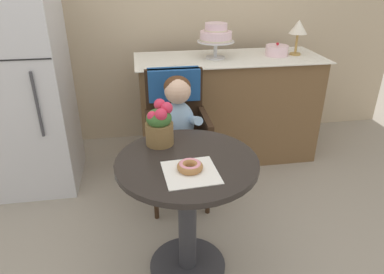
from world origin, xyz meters
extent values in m
plane|color=gray|center=(0.00, 0.00, 0.00)|extent=(8.00, 8.00, 0.00)
cylinder|color=#282321|center=(0.00, 0.00, 0.70)|extent=(0.72, 0.72, 0.03)
cylinder|color=#333338|center=(0.00, 0.00, 0.34)|extent=(0.10, 0.10, 0.69)
cylinder|color=#333338|center=(0.00, 0.00, 0.01)|extent=(0.44, 0.44, 0.02)
cube|color=#332114|center=(0.03, 0.65, 0.47)|extent=(0.42, 0.42, 0.04)
cube|color=#332114|center=(0.03, 0.84, 0.72)|extent=(0.40, 0.04, 0.46)
cube|color=#332114|center=(-0.16, 0.65, 0.58)|extent=(0.04, 0.38, 0.18)
cube|color=#332114|center=(0.22, 0.65, 0.58)|extent=(0.04, 0.38, 0.18)
cube|color=#1E4C8C|center=(0.03, 0.84, 0.84)|extent=(0.36, 0.11, 0.22)
cylinder|color=#332114|center=(-0.15, 0.47, 0.23)|extent=(0.03, 0.03, 0.45)
cylinder|color=#332114|center=(0.21, 0.47, 0.23)|extent=(0.03, 0.03, 0.45)
cylinder|color=#332114|center=(-0.15, 0.83, 0.23)|extent=(0.03, 0.03, 0.45)
cylinder|color=#332114|center=(0.21, 0.83, 0.23)|extent=(0.03, 0.03, 0.45)
ellipsoid|color=#8CADCC|center=(0.03, 0.63, 0.64)|extent=(0.22, 0.16, 0.30)
sphere|color=#E0B293|center=(0.03, 0.62, 0.87)|extent=(0.17, 0.17, 0.17)
ellipsoid|color=#4C2D19|center=(0.03, 0.64, 0.89)|extent=(0.17, 0.17, 0.14)
cylinder|color=#8CADCC|center=(-0.06, 0.54, 0.69)|extent=(0.08, 0.23, 0.13)
sphere|color=#E0B293|center=(-0.05, 0.46, 0.62)|extent=(0.06, 0.06, 0.06)
cylinder|color=#8CADCC|center=(0.13, 0.54, 0.69)|extent=(0.08, 0.23, 0.13)
sphere|color=#E0B293|center=(0.12, 0.46, 0.62)|extent=(0.06, 0.06, 0.06)
cylinder|color=#3F4760|center=(-0.02, 0.55, 0.53)|extent=(0.09, 0.22, 0.09)
cylinder|color=#3F4760|center=(-0.02, 0.44, 0.36)|extent=(0.08, 0.08, 0.26)
cylinder|color=#3F4760|center=(0.09, 0.55, 0.53)|extent=(0.09, 0.22, 0.09)
cylinder|color=#3F4760|center=(0.09, 0.44, 0.36)|extent=(0.08, 0.08, 0.26)
cube|color=white|center=(0.00, -0.12, 0.72)|extent=(0.27, 0.27, 0.00)
torus|color=#AD7542|center=(0.00, -0.10, 0.74)|extent=(0.12, 0.12, 0.04)
torus|color=pink|center=(0.00, -0.10, 0.75)|extent=(0.11, 0.11, 0.02)
cylinder|color=brown|center=(-0.12, 0.20, 0.78)|extent=(0.15, 0.15, 0.12)
ellipsoid|color=#38662D|center=(-0.12, 0.20, 0.87)|extent=(0.14, 0.13, 0.10)
sphere|color=#D82D4C|center=(-0.07, 0.20, 0.92)|extent=(0.06, 0.06, 0.06)
sphere|color=#D82D4C|center=(-0.11, 0.23, 0.93)|extent=(0.06, 0.06, 0.06)
sphere|color=#D82D4C|center=(-0.14, 0.21, 0.86)|extent=(0.05, 0.05, 0.05)
sphere|color=#D82D4C|center=(-0.15, 0.18, 0.89)|extent=(0.05, 0.05, 0.05)
sphere|color=#D82D4C|center=(-0.11, 0.16, 0.91)|extent=(0.07, 0.07, 0.07)
cube|color=brown|center=(0.55, 1.30, 0.45)|extent=(1.50, 0.56, 0.90)
cube|color=white|center=(0.55, 1.30, 0.90)|extent=(1.56, 0.62, 0.01)
cylinder|color=silver|center=(0.43, 1.30, 0.91)|extent=(0.16, 0.16, 0.01)
cylinder|color=silver|center=(0.43, 1.30, 0.97)|extent=(0.03, 0.03, 0.12)
cylinder|color=silver|center=(0.43, 1.30, 1.03)|extent=(0.30, 0.30, 0.01)
cylinder|color=silver|center=(0.43, 1.30, 1.08)|extent=(0.26, 0.25, 0.08)
cylinder|color=beige|center=(0.43, 1.30, 1.05)|extent=(0.26, 0.26, 0.01)
cylinder|color=silver|center=(0.43, 1.30, 1.14)|extent=(0.18, 0.18, 0.06)
cylinder|color=beige|center=(0.43, 1.30, 1.12)|extent=(0.18, 0.18, 0.01)
cylinder|color=silver|center=(0.96, 1.30, 0.94)|extent=(0.19, 0.19, 0.08)
sphere|color=red|center=(0.96, 1.30, 1.00)|extent=(0.02, 0.02, 0.02)
cylinder|color=#B28C47|center=(1.12, 1.30, 0.91)|extent=(0.09, 0.09, 0.01)
cylinder|color=#B28C47|center=(1.12, 1.30, 0.99)|extent=(0.02, 0.02, 0.16)
cone|color=silver|center=(1.12, 1.30, 1.13)|extent=(0.15, 0.15, 0.11)
cube|color=silver|center=(-1.05, 1.10, 0.85)|extent=(0.64, 0.60, 1.70)
cylinder|color=#3F3F44|center=(-0.87, 0.79, 0.77)|extent=(0.02, 0.02, 0.45)
camera|label=1|loc=(-0.22, -1.50, 1.60)|focal=32.93mm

